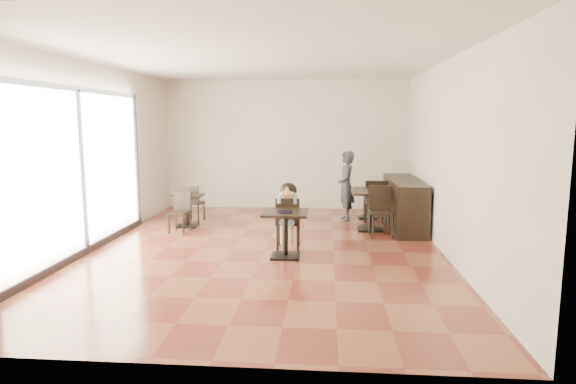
# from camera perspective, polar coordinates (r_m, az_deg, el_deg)

# --- Properties ---
(floor) EXTENTS (6.00, 8.00, 0.01)m
(floor) POSITION_cam_1_polar(r_m,az_deg,el_deg) (8.37, -2.69, -6.81)
(floor) COLOR brown
(floor) RESTS_ON ground
(ceiling) EXTENTS (6.00, 8.00, 0.01)m
(ceiling) POSITION_cam_1_polar(r_m,az_deg,el_deg) (8.14, -2.86, 15.48)
(ceiling) COLOR silver
(ceiling) RESTS_ON floor
(wall_back) EXTENTS (6.00, 0.01, 3.20)m
(wall_back) POSITION_cam_1_polar(r_m,az_deg,el_deg) (12.07, -0.31, 5.59)
(wall_back) COLOR beige
(wall_back) RESTS_ON floor
(wall_front) EXTENTS (6.00, 0.01, 3.20)m
(wall_front) POSITION_cam_1_polar(r_m,az_deg,el_deg) (4.19, -9.86, 0.04)
(wall_front) COLOR beige
(wall_front) RESTS_ON floor
(wall_left) EXTENTS (0.01, 8.00, 3.20)m
(wall_left) POSITION_cam_1_polar(r_m,az_deg,el_deg) (8.99, -22.14, 3.99)
(wall_left) COLOR beige
(wall_left) RESTS_ON floor
(wall_right) EXTENTS (0.01, 8.00, 3.20)m
(wall_right) POSITION_cam_1_polar(r_m,az_deg,el_deg) (8.26, 18.38, 3.84)
(wall_right) COLOR beige
(wall_right) RESTS_ON floor
(storefront_window) EXTENTS (0.04, 4.50, 2.60)m
(storefront_window) POSITION_cam_1_polar(r_m,az_deg,el_deg) (8.55, -23.38, 2.37)
(storefront_window) COLOR white
(storefront_window) RESTS_ON floor
(child_table) EXTENTS (0.72, 0.72, 0.76)m
(child_table) POSITION_cam_1_polar(r_m,az_deg,el_deg) (7.81, -0.30, -5.06)
(child_table) COLOR black
(child_table) RESTS_ON floor
(child_chair) EXTENTS (0.41, 0.41, 0.91)m
(child_chair) POSITION_cam_1_polar(r_m,az_deg,el_deg) (8.33, 0.03, -3.66)
(child_chair) COLOR black
(child_chair) RESTS_ON floor
(child) EXTENTS (0.41, 0.57, 1.14)m
(child) POSITION_cam_1_polar(r_m,az_deg,el_deg) (8.30, 0.03, -2.87)
(child) COLOR slate
(child) RESTS_ON child_chair
(plate) EXTENTS (0.26, 0.26, 0.02)m
(plate) POSITION_cam_1_polar(r_m,az_deg,el_deg) (7.63, -0.37, -2.41)
(plate) COLOR black
(plate) RESTS_ON child_table
(pizza_slice) EXTENTS (0.27, 0.20, 0.06)m
(pizza_slice) POSITION_cam_1_polar(r_m,az_deg,el_deg) (8.04, -0.08, -0.21)
(pizza_slice) COLOR #E5CC74
(pizza_slice) RESTS_ON child
(adult_patron) EXTENTS (0.41, 0.59, 1.54)m
(adult_patron) POSITION_cam_1_polar(r_m,az_deg,el_deg) (10.72, 6.91, 0.71)
(adult_patron) COLOR #343439
(adult_patron) RESTS_ON floor
(cafe_table_mid) EXTENTS (0.81, 0.81, 0.80)m
(cafe_table_mid) POSITION_cam_1_polar(r_m,az_deg,el_deg) (9.86, 9.69, -2.21)
(cafe_table_mid) COLOR black
(cafe_table_mid) RESTS_ON floor
(cafe_table_left) EXTENTS (0.72, 0.72, 0.67)m
(cafe_table_left) POSITION_cam_1_polar(r_m,az_deg,el_deg) (10.28, -11.84, -2.19)
(cafe_table_left) COLOR black
(cafe_table_left) RESTS_ON floor
(cafe_table_back) EXTENTS (0.68, 0.68, 0.67)m
(cafe_table_back) POSITION_cam_1_polar(r_m,az_deg,el_deg) (11.11, 9.44, -1.33)
(cafe_table_back) COLOR black
(cafe_table_back) RESTS_ON floor
(chair_mid_a) EXTENTS (0.46, 0.46, 0.96)m
(chair_mid_a) POSITION_cam_1_polar(r_m,az_deg,el_deg) (10.40, 10.34, -1.21)
(chair_mid_a) COLOR black
(chair_mid_a) RESTS_ON floor
(chair_mid_b) EXTENTS (0.46, 0.46, 0.96)m
(chair_mid_b) POSITION_cam_1_polar(r_m,az_deg,el_deg) (9.32, 10.99, -2.35)
(chair_mid_b) COLOR black
(chair_mid_b) RESTS_ON floor
(chair_left_a) EXTENTS (0.41, 0.41, 0.81)m
(chair_left_a) POSITION_cam_1_polar(r_m,az_deg,el_deg) (10.79, -11.03, -1.30)
(chair_left_a) COLOR black
(chair_left_a) RESTS_ON floor
(chair_left_b) EXTENTS (0.41, 0.41, 0.81)m
(chair_left_b) POSITION_cam_1_polar(r_m,az_deg,el_deg) (9.75, -12.77, -2.39)
(chair_left_b) COLOR black
(chair_left_b) RESTS_ON floor
(chair_back_a) EXTENTS (0.39, 0.39, 0.81)m
(chair_back_a) POSITION_cam_1_polar(r_m,az_deg,el_deg) (11.66, 9.89, -0.55)
(chair_back_a) COLOR black
(chair_back_a) RESTS_ON floor
(chair_back_b) EXTENTS (0.39, 0.39, 0.81)m
(chair_back_b) POSITION_cam_1_polar(r_m,az_deg,el_deg) (10.58, 10.43, -1.48)
(chair_back_b) COLOR black
(chair_back_b) RESTS_ON floor
(service_counter) EXTENTS (0.60, 2.40, 1.00)m
(service_counter) POSITION_cam_1_polar(r_m,az_deg,el_deg) (10.28, 13.59, -1.32)
(service_counter) COLOR black
(service_counter) RESTS_ON floor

